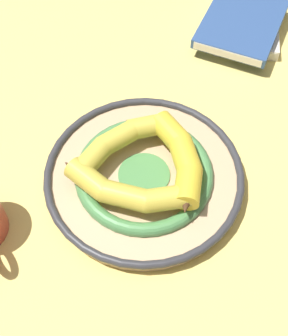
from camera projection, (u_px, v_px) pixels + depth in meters
name	position (u px, v px, depth m)	size (l,w,h in m)	color
ground_plane	(132.00, 197.00, 0.75)	(2.80, 2.80, 0.00)	#E5CC6B
decorative_bowl	(144.00, 176.00, 0.75)	(0.32, 0.32, 0.04)	tan
banana_a	(182.00, 159.00, 0.72)	(0.18, 0.10, 0.04)	yellow
banana_b	(121.00, 140.00, 0.74)	(0.14, 0.14, 0.03)	gold
banana_c	(124.00, 191.00, 0.69)	(0.07, 0.21, 0.04)	gold
book_stack	(244.00, 25.00, 0.94)	(0.23, 0.18, 0.04)	silver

